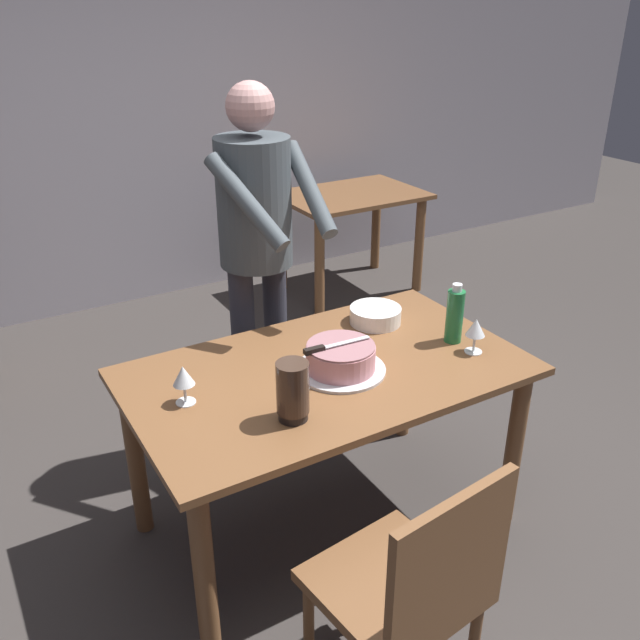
{
  "coord_description": "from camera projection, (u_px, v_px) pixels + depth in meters",
  "views": [
    {
      "loc": [
        -1.17,
        -1.91,
        2.03
      ],
      "look_at": [
        0.03,
        0.11,
        0.9
      ],
      "focal_mm": 38.27,
      "sensor_mm": 36.0,
      "label": 1
    }
  ],
  "objects": [
    {
      "name": "cake_knife",
      "position": [
        324.0,
        348.0,
        2.47
      ],
      "size": [
        0.27,
        0.04,
        0.02
      ],
      "color": "silver",
      "rests_on": "cake_on_platter"
    },
    {
      "name": "wine_glass_far",
      "position": [
        183.0,
        377.0,
        2.31
      ],
      "size": [
        0.08,
        0.08,
        0.14
      ],
      "color": "silver",
      "rests_on": "main_dining_table"
    },
    {
      "name": "ground_plane",
      "position": [
        326.0,
        522.0,
        2.9
      ],
      "size": [
        14.0,
        14.0,
        0.0
      ],
      "primitive_type": "plane",
      "color": "#383330"
    },
    {
      "name": "background_table",
      "position": [
        351.0,
        215.0,
        4.92
      ],
      "size": [
        1.0,
        0.7,
        0.74
      ],
      "color": "brown",
      "rests_on": "ground_plane"
    },
    {
      "name": "cake_on_platter",
      "position": [
        341.0,
        359.0,
        2.53
      ],
      "size": [
        0.34,
        0.34,
        0.11
      ],
      "color": "silver",
      "rests_on": "main_dining_table"
    },
    {
      "name": "main_dining_table",
      "position": [
        327.0,
        394.0,
        2.62
      ],
      "size": [
        1.49,
        0.88,
        0.75
      ],
      "color": "brown",
      "rests_on": "ground_plane"
    },
    {
      "name": "hurricane_lamp",
      "position": [
        293.0,
        391.0,
        2.22
      ],
      "size": [
        0.11,
        0.11,
        0.21
      ],
      "color": "black",
      "rests_on": "main_dining_table"
    },
    {
      "name": "chair_near_side",
      "position": [
        412.0,
        586.0,
        1.96
      ],
      "size": [
        0.49,
        0.49,
        0.9
      ],
      "color": "brown",
      "rests_on": "ground_plane"
    },
    {
      "name": "person_cutting_cake",
      "position": [
        257.0,
        237.0,
        2.95
      ],
      "size": [
        0.46,
        0.57,
        1.72
      ],
      "color": "#2D2D38",
      "rests_on": "ground_plane"
    },
    {
      "name": "water_bottle",
      "position": [
        455.0,
        315.0,
        2.73
      ],
      "size": [
        0.07,
        0.07,
        0.25
      ],
      "color": "#1E6B38",
      "rests_on": "main_dining_table"
    },
    {
      "name": "wine_glass_near",
      "position": [
        476.0,
        329.0,
        2.65
      ],
      "size": [
        0.08,
        0.08,
        0.14
      ],
      "color": "silver",
      "rests_on": "main_dining_table"
    },
    {
      "name": "plate_stack",
      "position": [
        375.0,
        315.0,
        2.91
      ],
      "size": [
        0.22,
        0.22,
        0.07
      ],
      "color": "white",
      "rests_on": "main_dining_table"
    },
    {
      "name": "back_wall",
      "position": [
        108.0,
        107.0,
        4.45
      ],
      "size": [
        10.0,
        0.12,
        2.7
      ],
      "primitive_type": "cube",
      "color": "#ADA8B2",
      "rests_on": "ground_plane"
    }
  ]
}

